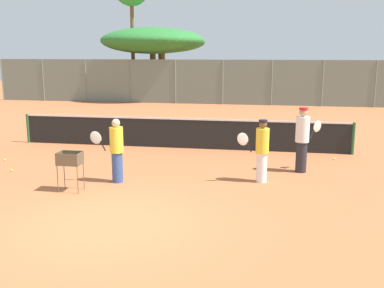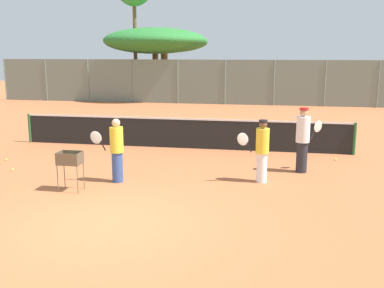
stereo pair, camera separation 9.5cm
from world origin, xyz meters
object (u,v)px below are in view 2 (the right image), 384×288
Objects in this scene: tennis_net at (181,132)px; ball_cart at (70,161)px; parked_car at (143,89)px; player_yellow_shirt at (262,150)px; player_red_cap at (116,150)px; player_white_outfit at (303,139)px.

tennis_net is 5.58m from ball_cart.
parked_car is (-6.35, 16.67, 0.10)m from tennis_net.
ball_cart is (-4.54, -1.59, -0.12)m from player_yellow_shirt.
player_red_cap is 1.02× the size of player_yellow_shirt.
tennis_net is 7.13× the size of player_yellow_shirt.
parked_car reaches higher than ball_cart.
player_white_outfit is 6.29m from ball_cart.
player_yellow_shirt is 22.42m from parked_car.
parked_car is at bearing -83.85° from player_red_cap.
player_red_cap is 1.72× the size of ball_cart.
player_white_outfit is 1.63m from player_yellow_shirt.
parked_car reaches higher than tennis_net.
tennis_net is 17.84m from parked_car.
tennis_net is 2.79× the size of parked_car.
player_yellow_shirt reaches higher than tennis_net.
player_yellow_shirt is at bearing -52.20° from tennis_net.
tennis_net is at bearing -69.17° from parked_car.
player_white_outfit reaches higher than player_red_cap.
player_white_outfit reaches higher than tennis_net.
player_yellow_shirt is at bearing -65.63° from parked_car.
ball_cart is 0.23× the size of parked_car.
player_white_outfit is at bearing 26.45° from ball_cart.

